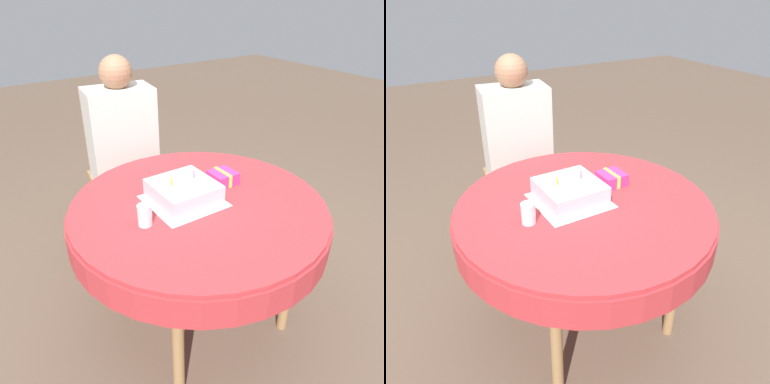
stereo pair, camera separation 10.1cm
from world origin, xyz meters
The scene contains 8 objects.
ground_plane centered at (0.00, 0.00, 0.00)m, with size 12.00×12.00×0.00m, color brown.
dining_table centered at (0.00, 0.00, 0.63)m, with size 1.18×1.18×0.71m.
chair centered at (0.03, 0.92, 0.54)m, with size 0.47×0.47×1.01m.
person centered at (0.02, 0.82, 0.74)m, with size 0.42×0.38×1.23m.
napkin centered at (-0.05, 0.05, 0.71)m, with size 0.32×0.32×0.00m.
birthday_cake centered at (-0.05, 0.05, 0.76)m, with size 0.27×0.27×0.13m.
drinking_glass centered at (-0.28, -0.02, 0.75)m, with size 0.06×0.06×0.09m.
gift_box centered at (0.21, 0.09, 0.74)m, with size 0.12×0.13×0.07m.
Camera 2 is at (-0.75, -1.24, 1.58)m, focal length 35.00 mm.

